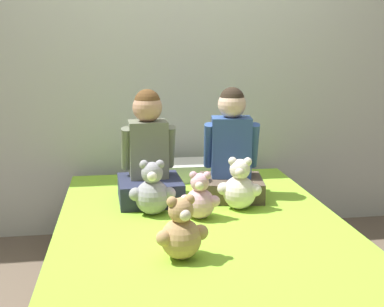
% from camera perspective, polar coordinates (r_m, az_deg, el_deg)
% --- Properties ---
extents(ground_plane, '(14.00, 14.00, 0.00)m').
position_cam_1_polar(ground_plane, '(2.67, 0.94, -16.80)').
color(ground_plane, brown).
extents(wall_behind_bed, '(8.00, 0.06, 2.50)m').
position_cam_1_polar(wall_behind_bed, '(3.37, -2.02, 11.66)').
color(wall_behind_bed, beige).
rests_on(wall_behind_bed, ground_plane).
extents(bed, '(1.45, 1.88, 0.45)m').
position_cam_1_polar(bed, '(2.56, 0.96, -12.48)').
color(bed, '#473828').
rests_on(bed, ground_plane).
extents(child_on_left, '(0.36, 0.36, 0.63)m').
position_cam_1_polar(child_on_left, '(2.72, -5.14, -0.49)').
color(child_on_left, '#282D47').
rests_on(child_on_left, bed).
extents(child_on_right, '(0.40, 0.37, 0.64)m').
position_cam_1_polar(child_on_right, '(2.79, 4.67, 0.01)').
color(child_on_right, brown).
rests_on(child_on_right, bed).
extents(teddy_bear_held_by_left_child, '(0.24, 0.18, 0.29)m').
position_cam_1_polar(teddy_bear_held_by_left_child, '(2.52, -4.71, -4.52)').
color(teddy_bear_held_by_left_child, '#939399').
rests_on(teddy_bear_held_by_left_child, bed).
extents(teddy_bear_held_by_right_child, '(0.23, 0.18, 0.28)m').
position_cam_1_polar(teddy_bear_held_by_right_child, '(2.61, 5.65, -4.00)').
color(teddy_bear_held_by_right_child, silver).
rests_on(teddy_bear_held_by_right_child, bed).
extents(teddy_bear_between_children, '(0.20, 0.16, 0.25)m').
position_cam_1_polar(teddy_bear_between_children, '(2.46, 0.96, -5.38)').
color(teddy_bear_between_children, '#DBA3B2').
rests_on(teddy_bear_between_children, bed).
extents(teddy_bear_at_foot_of_bed, '(0.22, 0.17, 0.27)m').
position_cam_1_polar(teddy_bear_at_foot_of_bed, '(2.01, -1.29, -9.31)').
color(teddy_bear_at_foot_of_bed, tan).
rests_on(teddy_bear_at_foot_of_bed, bed).
extents(pillow_at_headboard, '(0.58, 0.28, 0.11)m').
position_cam_1_polar(pillow_at_headboard, '(3.19, -1.32, -2.00)').
color(pillow_at_headboard, silver).
rests_on(pillow_at_headboard, bed).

